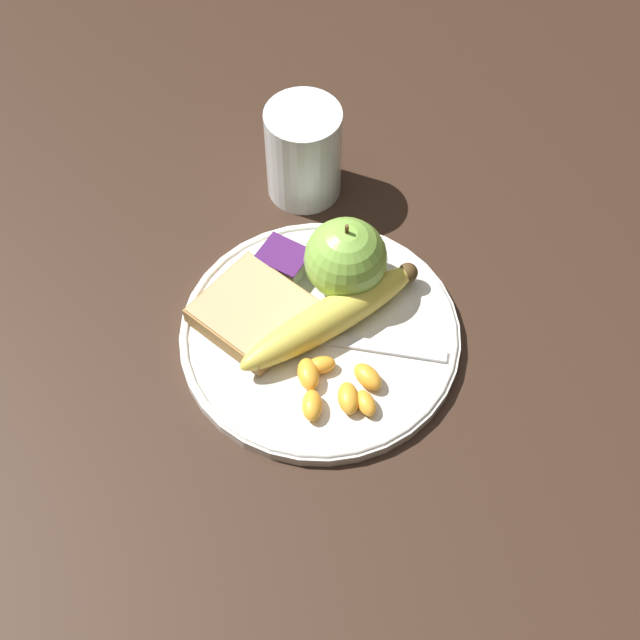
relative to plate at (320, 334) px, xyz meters
The scene contains 14 objects.
ground_plane 0.01m from the plate, ahead, with size 3.00×3.00×0.00m, color #332116.
plate is the anchor object (origin of this frame).
juice_glass 0.19m from the plate, 54.59° to the right, with size 0.08×0.08×0.10m.
apple 0.07m from the plate, 82.82° to the right, with size 0.08×0.08×0.09m.
banana 0.03m from the plate, 121.71° to the right, with size 0.11×0.19×0.04m.
bread_slice 0.07m from the plate, 17.11° to the left, with size 0.11×0.10×0.02m.
fork 0.01m from the plate, 162.33° to the left, with size 0.18×0.08×0.00m.
jam_packet 0.08m from the plate, 34.32° to the right, with size 0.05×0.04×0.02m.
orange_segment_0 0.07m from the plate, 159.13° to the left, with size 0.04×0.03×0.02m.
orange_segment_1 0.09m from the plate, 147.41° to the left, with size 0.03×0.03×0.01m.
orange_segment_2 0.04m from the plate, 121.62° to the left, with size 0.03×0.03×0.02m.
orange_segment_3 0.05m from the plate, 108.83° to the left, with size 0.04×0.04×0.02m.
orange_segment_4 0.08m from the plate, 138.83° to the left, with size 0.03×0.04×0.02m.
orange_segment_5 0.08m from the plate, 115.56° to the left, with size 0.03×0.04×0.02m.
Camera 1 is at (-0.23, 0.39, 0.71)m, focal length 50.00 mm.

